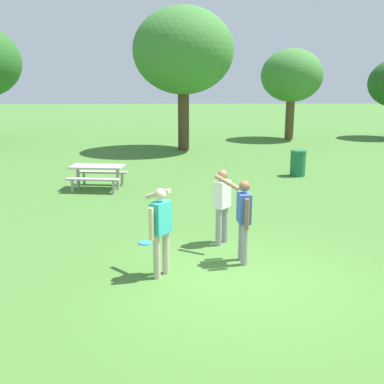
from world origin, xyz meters
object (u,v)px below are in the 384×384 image
object	(u,v)px
tree_far_right	(183,51)
tree_slender_mid	(292,76)
frisbee	(145,243)
person_bystander	(244,216)
person_catcher	(223,201)
trash_can_beside_table	(298,163)
person_thrower	(160,225)
picnic_table_near	(98,172)

from	to	relation	value
tree_far_right	tree_slender_mid	xyz separation A→B (m)	(6.30, 4.05, -1.13)
frisbee	tree_slender_mid	size ratio (longest dim) A/B	0.05
frisbee	tree_far_right	xyz separation A→B (m)	(1.01, 13.64, 4.77)
tree_slender_mid	person_bystander	bearing A→B (deg)	-105.81
person_catcher	trash_can_beside_table	world-z (taller)	person_catcher
person_catcher	person_thrower	bearing A→B (deg)	-127.75
person_catcher	person_bystander	xyz separation A→B (m)	(0.30, -1.06, -0.02)
trash_can_beside_table	tree_far_right	size ratio (longest dim) A/B	0.14
frisbee	tree_far_right	distance (m)	14.49
tree_slender_mid	frisbee	bearing A→B (deg)	-112.47
trash_can_beside_table	tree_far_right	bearing A→B (deg)	122.38
person_bystander	trash_can_beside_table	xyz separation A→B (m)	(3.17, 8.23, -0.46)
person_bystander	tree_slender_mid	size ratio (longest dim) A/B	0.32
picnic_table_near	trash_can_beside_table	size ratio (longest dim) A/B	1.94
picnic_table_near	person_bystander	bearing A→B (deg)	-58.64
frisbee	picnic_table_near	bearing A→B (deg)	109.84
tree_far_right	tree_slender_mid	world-z (taller)	tree_far_right
picnic_table_near	tree_far_right	world-z (taller)	tree_far_right
person_thrower	trash_can_beside_table	size ratio (longest dim) A/B	1.71
person_bystander	tree_slender_mid	world-z (taller)	tree_slender_mid
person_catcher	picnic_table_near	distance (m)	6.40
person_catcher	tree_slender_mid	xyz separation A→B (m)	(5.63, 17.76, 2.69)
frisbee	tree_slender_mid	distance (m)	19.49
picnic_table_near	frisbee	bearing A→B (deg)	-70.16
person_thrower	picnic_table_near	world-z (taller)	person_thrower
trash_can_beside_table	person_bystander	bearing A→B (deg)	-111.06
person_catcher	picnic_table_near	size ratio (longest dim) A/B	0.88
frisbee	picnic_table_near	world-z (taller)	picnic_table_near
person_thrower	tree_slender_mid	distance (m)	20.77
person_bystander	picnic_table_near	world-z (taller)	person_bystander
person_thrower	picnic_table_near	size ratio (longest dim) A/B	0.88
person_thrower	tree_far_right	distance (m)	15.83
person_catcher	tree_far_right	size ratio (longest dim) A/B	0.24
person_bystander	tree_far_right	bearing A→B (deg)	93.78
picnic_table_near	tree_far_right	xyz separation A→B (m)	(2.90, 8.41, 4.22)
frisbee	picnic_table_near	size ratio (longest dim) A/B	0.15
picnic_table_near	trash_can_beside_table	bearing A→B (deg)	14.88
picnic_table_near	trash_can_beside_table	world-z (taller)	trash_can_beside_table
trash_can_beside_table	picnic_table_near	bearing A→B (deg)	-165.12
person_thrower	person_catcher	bearing A→B (deg)	52.25
person_bystander	frisbee	distance (m)	2.47
person_thrower	tree_slender_mid	bearing A→B (deg)	70.40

